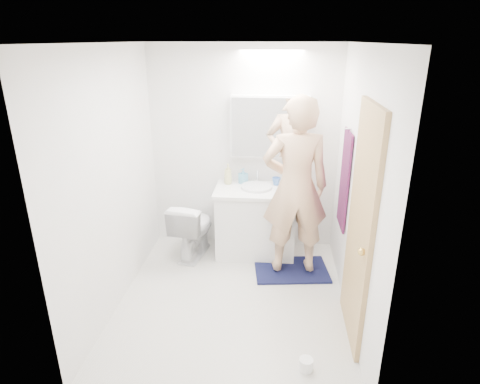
# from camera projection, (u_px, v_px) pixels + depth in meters

# --- Properties ---
(floor) EXTENTS (2.50, 2.50, 0.00)m
(floor) POSITION_uv_depth(u_px,v_px,m) (233.00, 299.00, 4.02)
(floor) COLOR silver
(floor) RESTS_ON ground
(ceiling) EXTENTS (2.50, 2.50, 0.00)m
(ceiling) POSITION_uv_depth(u_px,v_px,m) (231.00, 43.00, 3.16)
(ceiling) COLOR white
(ceiling) RESTS_ON floor
(wall_back) EXTENTS (2.50, 0.00, 2.50)m
(wall_back) POSITION_uv_depth(u_px,v_px,m) (244.00, 150.00, 4.75)
(wall_back) COLOR white
(wall_back) RESTS_ON floor
(wall_front) EXTENTS (2.50, 0.00, 2.50)m
(wall_front) POSITION_uv_depth(u_px,v_px,m) (209.00, 257.00, 2.43)
(wall_front) COLOR white
(wall_front) RESTS_ON floor
(wall_left) EXTENTS (0.00, 2.50, 2.50)m
(wall_left) POSITION_uv_depth(u_px,v_px,m) (113.00, 182.00, 3.69)
(wall_left) COLOR white
(wall_left) RESTS_ON floor
(wall_right) EXTENTS (0.00, 2.50, 2.50)m
(wall_right) POSITION_uv_depth(u_px,v_px,m) (358.00, 190.00, 3.50)
(wall_right) COLOR white
(wall_right) RESTS_ON floor
(vanity_cabinet) EXTENTS (0.90, 0.55, 0.78)m
(vanity_cabinet) POSITION_uv_depth(u_px,v_px,m) (256.00, 223.00, 4.76)
(vanity_cabinet) COLOR white
(vanity_cabinet) RESTS_ON floor
(countertop) EXTENTS (0.95, 0.58, 0.04)m
(countertop) POSITION_uv_depth(u_px,v_px,m) (256.00, 191.00, 4.62)
(countertop) COLOR white
(countertop) RESTS_ON vanity_cabinet
(sink_basin) EXTENTS (0.36, 0.36, 0.03)m
(sink_basin) POSITION_uv_depth(u_px,v_px,m) (257.00, 187.00, 4.63)
(sink_basin) COLOR silver
(sink_basin) RESTS_ON countertop
(faucet) EXTENTS (0.02, 0.02, 0.16)m
(faucet) POSITION_uv_depth(u_px,v_px,m) (257.00, 176.00, 4.79)
(faucet) COLOR silver
(faucet) RESTS_ON countertop
(medicine_cabinet) EXTENTS (0.88, 0.14, 0.70)m
(medicine_cabinet) POSITION_uv_depth(u_px,v_px,m) (270.00, 127.00, 4.55)
(medicine_cabinet) COLOR white
(medicine_cabinet) RESTS_ON wall_back
(mirror_panel) EXTENTS (0.84, 0.01, 0.66)m
(mirror_panel) POSITION_uv_depth(u_px,v_px,m) (269.00, 128.00, 4.48)
(mirror_panel) COLOR silver
(mirror_panel) RESTS_ON medicine_cabinet
(toilet) EXTENTS (0.50, 0.74, 0.69)m
(toilet) POSITION_uv_depth(u_px,v_px,m) (193.00, 228.00, 4.73)
(toilet) COLOR white
(toilet) RESTS_ON floor
(bath_rug) EXTENTS (0.86, 0.64, 0.02)m
(bath_rug) POSITION_uv_depth(u_px,v_px,m) (291.00, 270.00, 4.50)
(bath_rug) COLOR #141640
(bath_rug) RESTS_ON floor
(person) EXTENTS (0.74, 0.54, 1.90)m
(person) POSITION_uv_depth(u_px,v_px,m) (295.00, 187.00, 4.15)
(person) COLOR #D7A981
(person) RESTS_ON bath_rug
(door) EXTENTS (0.04, 0.80, 2.00)m
(door) POSITION_uv_depth(u_px,v_px,m) (360.00, 228.00, 3.24)
(door) COLOR #A88354
(door) RESTS_ON wall_right
(door_knob) EXTENTS (0.06, 0.06, 0.06)m
(door_knob) POSITION_uv_depth(u_px,v_px,m) (362.00, 252.00, 2.99)
(door_knob) COLOR gold
(door_knob) RESTS_ON door
(towel) EXTENTS (0.02, 0.42, 1.00)m
(towel) POSITION_uv_depth(u_px,v_px,m) (344.00, 180.00, 4.05)
(towel) COLOR black
(towel) RESTS_ON wall_right
(towel_hook) EXTENTS (0.07, 0.02, 0.02)m
(towel_hook) POSITION_uv_depth(u_px,v_px,m) (348.00, 129.00, 3.86)
(towel_hook) COLOR silver
(towel_hook) RESTS_ON wall_right
(soap_bottle_a) EXTENTS (0.11, 0.12, 0.24)m
(soap_bottle_a) POSITION_uv_depth(u_px,v_px,m) (228.00, 174.00, 4.73)
(soap_bottle_a) COLOR #C2BF7D
(soap_bottle_a) RESTS_ON countertop
(soap_bottle_b) EXTENTS (0.12, 0.12, 0.19)m
(soap_bottle_b) POSITION_uv_depth(u_px,v_px,m) (243.00, 176.00, 4.76)
(soap_bottle_b) COLOR #5BA2C3
(soap_bottle_b) RESTS_ON countertop
(toothbrush_cup) EXTENTS (0.11, 0.11, 0.09)m
(toothbrush_cup) POSITION_uv_depth(u_px,v_px,m) (276.00, 181.00, 4.72)
(toothbrush_cup) COLOR #4376CB
(toothbrush_cup) RESTS_ON countertop
(toilet_paper_roll) EXTENTS (0.11, 0.11, 0.10)m
(toilet_paper_roll) POSITION_uv_depth(u_px,v_px,m) (306.00, 364.00, 3.14)
(toilet_paper_roll) COLOR white
(toilet_paper_roll) RESTS_ON floor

